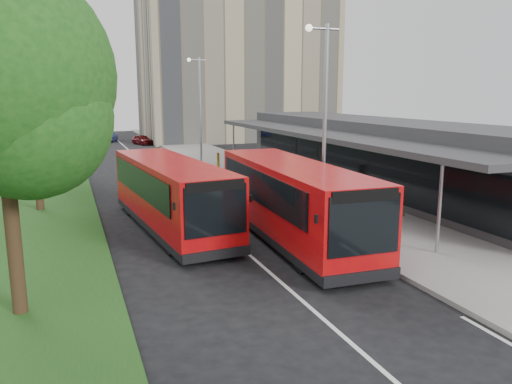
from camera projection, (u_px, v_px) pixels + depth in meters
ground at (244, 250)px, 17.71m from camera, size 120.00×120.00×0.00m
pavement at (231, 165)px, 38.13m from camera, size 5.00×80.00×0.15m
grass_verge at (48, 175)px, 33.60m from camera, size 5.00×80.00×0.10m
lane_centre_line at (165, 181)px, 31.46m from camera, size 0.12×70.00×0.01m
kerb_dashes at (200, 170)px, 36.28m from camera, size 0.12×56.00×0.01m
office_block at (237, 63)px, 59.34m from camera, size 22.00×12.00×18.00m
station_building at (376, 155)px, 28.43m from camera, size 7.70×26.00×4.00m
tree_mid at (32, 113)px, 22.67m from camera, size 4.46×4.46×7.13m
tree_far at (42, 108)px, 33.69m from camera, size 4.38×4.38×6.99m
lamp_post_near at (323, 113)px, 20.06m from camera, size 1.44×0.28×8.00m
lamp_post_far at (199, 103)px, 38.40m from camera, size 1.44×0.28×8.00m
bus_main at (292, 202)px, 18.60m from camera, size 3.05×10.46×2.93m
bus_second at (171, 195)px, 20.19m from camera, size 3.47×10.12×2.81m
litter_bin at (265, 178)px, 29.26m from camera, size 0.52×0.52×0.93m
bollard at (218, 161)px, 35.78m from camera, size 0.21×0.21×1.15m
car_near at (142, 140)px, 54.03m from camera, size 2.23×3.39×1.07m
car_far at (110, 137)px, 57.47m from camera, size 1.97×3.30×1.03m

